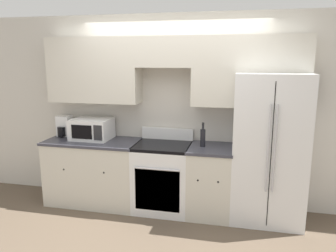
{
  "coord_description": "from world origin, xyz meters",
  "views": [
    {
      "loc": [
        0.91,
        -3.73,
        2.03
      ],
      "look_at": [
        0.0,
        0.31,
        1.16
      ],
      "focal_mm": 35.0,
      "sensor_mm": 36.0,
      "label": 1
    }
  ],
  "objects_px": {
    "microwave": "(92,129)",
    "bottle": "(203,137)",
    "refrigerator": "(269,148)",
    "oven_range": "(163,177)"
  },
  "relations": [
    {
      "from": "microwave",
      "to": "bottle",
      "type": "relative_size",
      "value": 1.69
    },
    {
      "from": "oven_range",
      "to": "microwave",
      "type": "bearing_deg",
      "value": 176.17
    },
    {
      "from": "refrigerator",
      "to": "bottle",
      "type": "xyz_separation_m",
      "value": [
        -0.82,
        -0.04,
        0.11
      ]
    },
    {
      "from": "refrigerator",
      "to": "microwave",
      "type": "xyz_separation_m",
      "value": [
        -2.37,
        0.02,
        0.13
      ]
    },
    {
      "from": "refrigerator",
      "to": "bottle",
      "type": "relative_size",
      "value": 5.91
    },
    {
      "from": "refrigerator",
      "to": "bottle",
      "type": "bearing_deg",
      "value": -176.86
    },
    {
      "from": "oven_range",
      "to": "bottle",
      "type": "relative_size",
      "value": 3.41
    },
    {
      "from": "refrigerator",
      "to": "microwave",
      "type": "relative_size",
      "value": 3.49
    },
    {
      "from": "oven_range",
      "to": "refrigerator",
      "type": "height_order",
      "value": "refrigerator"
    },
    {
      "from": "refrigerator",
      "to": "bottle",
      "type": "distance_m",
      "value": 0.82
    }
  ]
}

